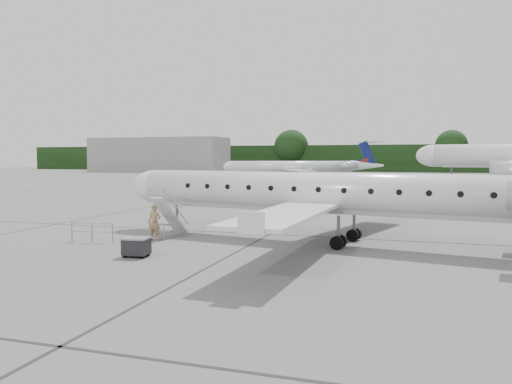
% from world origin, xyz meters
% --- Properties ---
extents(ground, '(320.00, 320.00, 0.00)m').
position_xyz_m(ground, '(0.00, 0.00, 0.00)').
color(ground, slate).
rests_on(ground, ground).
extents(treeline, '(260.00, 4.00, 8.00)m').
position_xyz_m(treeline, '(0.00, 130.00, 4.00)').
color(treeline, black).
rests_on(treeline, ground).
extents(terminal_building, '(40.00, 14.00, 10.00)m').
position_xyz_m(terminal_building, '(-70.00, 110.00, 5.00)').
color(terminal_building, gray).
rests_on(terminal_building, ground).
extents(main_regional_jet, '(30.62, 24.34, 7.08)m').
position_xyz_m(main_regional_jet, '(-1.96, 2.05, 3.54)').
color(main_regional_jet, silver).
rests_on(main_regional_jet, ground).
extents(airstair, '(1.23, 2.37, 2.22)m').
position_xyz_m(airstair, '(-10.37, 1.33, 1.11)').
color(airstair, silver).
rests_on(airstair, ground).
extents(passenger, '(0.74, 0.54, 1.87)m').
position_xyz_m(passenger, '(-10.59, 0.07, 0.93)').
color(passenger, olive).
rests_on(passenger, ground).
extents(safety_railing, '(2.19, 0.40, 1.00)m').
position_xyz_m(safety_railing, '(-13.37, -1.32, 0.50)').
color(safety_railing, gray).
rests_on(safety_railing, ground).
extents(baggage_cart, '(1.14, 0.96, 0.91)m').
position_xyz_m(baggage_cart, '(-9.25, -3.94, 0.45)').
color(baggage_cart, black).
rests_on(baggage_cart, ground).
extents(bg_regional_left, '(33.23, 29.17, 7.25)m').
position_xyz_m(bg_regional_left, '(-18.63, 64.71, 3.62)').
color(bg_regional_left, silver).
rests_on(bg_regional_left, ground).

